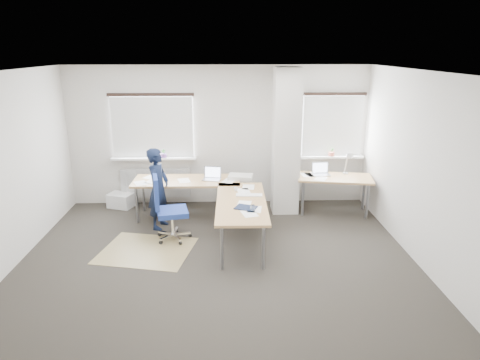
{
  "coord_description": "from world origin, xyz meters",
  "views": [
    {
      "loc": [
        0.13,
        -6.01,
        3.09
      ],
      "look_at": [
        0.38,
        0.9,
        0.96
      ],
      "focal_mm": 32.0,
      "sensor_mm": 36.0,
      "label": 1
    }
  ],
  "objects_px": {
    "desk_side": "(335,179)",
    "person": "(158,189)",
    "desk_main": "(215,191)",
    "task_chair": "(170,222)"
  },
  "relations": [
    {
      "from": "desk_main",
      "to": "person",
      "type": "height_order",
      "value": "person"
    },
    {
      "from": "desk_main",
      "to": "desk_side",
      "type": "xyz_separation_m",
      "value": [
        2.3,
        0.7,
        -0.01
      ]
    },
    {
      "from": "desk_main",
      "to": "task_chair",
      "type": "xyz_separation_m",
      "value": [
        -0.75,
        -0.46,
        -0.38
      ]
    },
    {
      "from": "desk_main",
      "to": "task_chair",
      "type": "distance_m",
      "value": 0.95
    },
    {
      "from": "task_chair",
      "to": "person",
      "type": "xyz_separation_m",
      "value": [
        -0.25,
        0.55,
        0.41
      ]
    },
    {
      "from": "task_chair",
      "to": "person",
      "type": "bearing_deg",
      "value": 103.46
    },
    {
      "from": "task_chair",
      "to": "person",
      "type": "height_order",
      "value": "person"
    },
    {
      "from": "desk_main",
      "to": "task_chair",
      "type": "bearing_deg",
      "value": -147.62
    },
    {
      "from": "desk_side",
      "to": "person",
      "type": "xyz_separation_m",
      "value": [
        -3.3,
        -0.61,
        0.04
      ]
    },
    {
      "from": "person",
      "to": "desk_main",
      "type": "bearing_deg",
      "value": -80.4
    }
  ]
}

